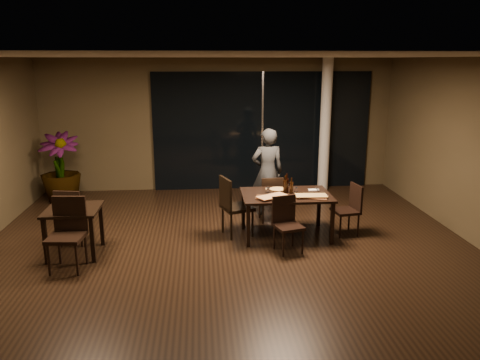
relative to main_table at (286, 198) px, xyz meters
name	(u,v)px	position (x,y,z in m)	size (l,w,h in m)	color
ground	(231,256)	(-1.00, -0.80, -0.68)	(8.00, 8.00, 0.00)	black
wall_back	(219,125)	(-1.00, 3.25, 0.82)	(8.00, 0.10, 3.00)	#443924
wall_front	(272,296)	(-1.00, -4.85, 0.82)	(8.00, 0.10, 3.00)	#443924
ceiling	(230,55)	(-1.00, -0.80, 2.34)	(8.00, 8.00, 0.04)	silver
window_panel	(262,131)	(0.00, 3.16, 0.67)	(5.00, 0.06, 2.70)	black
column	(325,126)	(1.40, 2.85, 0.82)	(0.24, 0.24, 3.00)	silver
main_table	(286,198)	(0.00, 0.00, 0.00)	(1.50, 1.00, 0.75)	black
side_table	(73,216)	(-3.40, -0.50, -0.05)	(0.80, 0.80, 0.75)	black
chair_main_far	(271,197)	(-0.14, 0.74, -0.19)	(0.43, 0.43, 0.87)	black
chair_main_near	(286,221)	(-0.10, -0.61, -0.19)	(0.50, 0.50, 0.87)	black
chair_main_left	(232,203)	(-0.91, 0.09, -0.10)	(0.61, 0.61, 1.04)	black
chair_main_right	(350,207)	(1.12, 0.00, -0.18)	(0.47, 0.47, 0.88)	black
chair_side_far	(72,214)	(-3.54, -0.07, -0.15)	(0.51, 0.51, 0.94)	black
chair_side_near	(68,229)	(-3.36, -0.98, -0.09)	(0.53, 0.53, 1.05)	black
diner	(267,172)	(-0.15, 1.20, 0.17)	(0.58, 0.38, 1.70)	#2D2F32
potted_plant	(60,168)	(-4.40, 2.42, 0.06)	(0.81, 0.81, 1.48)	#184617
pizza_board_left	(272,198)	(-0.27, -0.22, 0.08)	(0.54, 0.27, 0.01)	#3F2414
pizza_board_right	(311,197)	(0.37, -0.24, 0.08)	(0.54, 0.27, 0.01)	#422515
oblong_pizza_left	(272,197)	(-0.27, -0.22, 0.10)	(0.49, 0.23, 0.02)	maroon
oblong_pizza_right	(311,196)	(0.37, -0.24, 0.10)	(0.49, 0.23, 0.02)	maroon
round_pizza	(277,189)	(-0.11, 0.27, 0.08)	(0.27, 0.27, 0.01)	#C04415
bottle_a	(285,184)	(-0.01, 0.06, 0.23)	(0.07, 0.07, 0.31)	black
bottle_b	(291,186)	(0.09, 0.02, 0.21)	(0.06, 0.06, 0.27)	black
bottle_c	(287,183)	(0.02, 0.09, 0.24)	(0.07, 0.07, 0.33)	black
tumbler_left	(268,190)	(-0.30, 0.12, 0.12)	(0.07, 0.07, 0.09)	white
tumbler_right	(296,190)	(0.19, 0.10, 0.12)	(0.07, 0.07, 0.08)	white
napkin_near	(321,195)	(0.57, -0.14, 0.08)	(0.18, 0.10, 0.01)	white
napkin_far	(314,190)	(0.52, 0.18, 0.08)	(0.18, 0.10, 0.01)	white
wine_glass_a	(67,201)	(-3.51, -0.39, 0.16)	(0.07, 0.07, 0.16)	white
wine_glass_b	(81,204)	(-3.25, -0.59, 0.16)	(0.07, 0.07, 0.17)	white
side_napkin	(73,213)	(-3.33, -0.75, 0.08)	(0.18, 0.11, 0.01)	white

